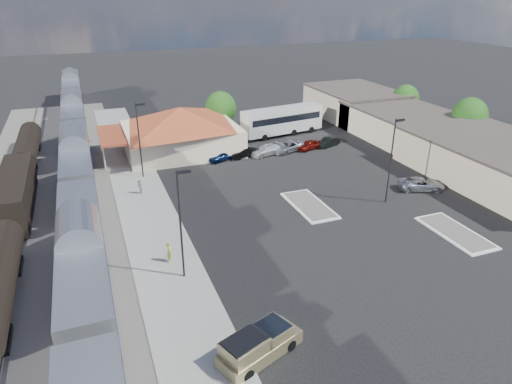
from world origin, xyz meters
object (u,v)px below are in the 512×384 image
object	(u,v)px
suv	(421,184)
coach_bus	(282,119)
station_depot	(180,129)
pickup_truck	(260,344)

from	to	relation	value
suv	coach_bus	bearing A→B (deg)	34.79
station_depot	suv	world-z (taller)	station_depot
station_depot	coach_bus	world-z (taller)	station_depot
coach_bus	pickup_truck	bearing A→B (deg)	145.75
suv	coach_bus	xyz separation A→B (m)	(-6.03, 24.89, 1.72)
pickup_truck	coach_bus	xyz separation A→B (m)	(20.12, 42.07, 1.50)
station_depot	coach_bus	distance (m)	16.34
pickup_truck	coach_bus	bearing A→B (deg)	-46.98
station_depot	coach_bus	bearing A→B (deg)	7.79
pickup_truck	suv	bearing A→B (deg)	-78.12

